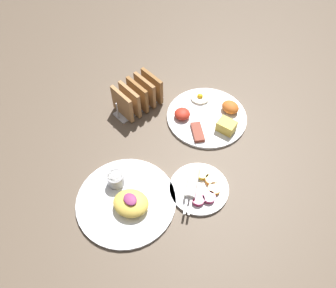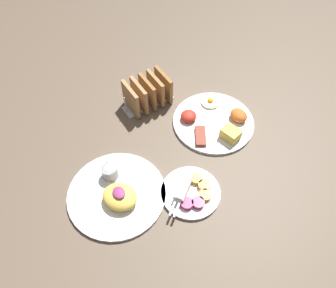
# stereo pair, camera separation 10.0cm
# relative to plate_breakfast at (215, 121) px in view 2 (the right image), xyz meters

# --- Properties ---
(ground_plane) EXTENTS (3.00, 3.00, 0.00)m
(ground_plane) POSITION_rel_plate_breakfast_xyz_m (0.01, -0.21, -0.01)
(ground_plane) COLOR brown
(plate_breakfast) EXTENTS (0.27, 0.27, 0.05)m
(plate_breakfast) POSITION_rel_plate_breakfast_xyz_m (0.00, 0.00, 0.00)
(plate_breakfast) COLOR white
(plate_breakfast) RESTS_ON ground_plane
(plate_condiments) EXTENTS (0.17, 0.18, 0.04)m
(plate_condiments) POSITION_rel_plate_breakfast_xyz_m (0.17, -0.22, 0.00)
(plate_condiments) COLOR white
(plate_condiments) RESTS_ON ground_plane
(plate_foreground) EXTENTS (0.28, 0.28, 0.06)m
(plate_foreground) POSITION_rel_plate_breakfast_xyz_m (0.06, -0.39, 0.00)
(plate_foreground) COLOR white
(plate_foreground) RESTS_ON ground_plane
(toast_rack) EXTENTS (0.10, 0.18, 0.10)m
(toast_rack) POSITION_rel_plate_breakfast_xyz_m (-0.20, -0.14, 0.04)
(toast_rack) COLOR #B7B7BC
(toast_rack) RESTS_ON ground_plane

